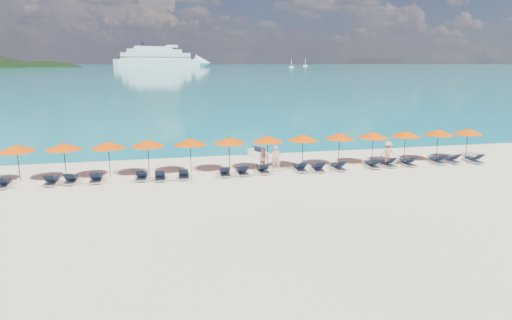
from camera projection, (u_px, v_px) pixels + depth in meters
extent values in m
plane|color=beige|center=(267.00, 193.00, 23.33)|extent=(1400.00, 1400.00, 0.00)
cube|color=#1FA9B2|center=(167.00, 66.00, 652.32)|extent=(1600.00, 1300.00, 0.01)
ellipsoid|color=black|center=(47.00, 96.00, 534.57)|extent=(162.00, 126.00, 85.50)
cube|color=white|center=(158.00, 63.00, 517.91)|extent=(102.37, 59.90, 9.44)
cone|color=white|center=(203.00, 63.00, 553.80)|extent=(27.46, 27.46, 20.76)
cube|color=white|center=(157.00, 56.00, 514.90)|extent=(82.28, 48.78, 7.55)
cube|color=white|center=(155.00, 51.00, 512.54)|extent=(64.48, 39.37, 4.72)
cube|color=white|center=(153.00, 48.00, 510.60)|extent=(44.39, 28.25, 3.30)
cube|color=black|center=(157.00, 57.00, 515.22)|extent=(83.31, 49.38, 0.85)
cube|color=black|center=(157.00, 54.00, 514.48)|extent=(81.26, 48.18, 0.85)
cylinder|color=black|center=(143.00, 44.00, 502.24)|extent=(4.15, 4.15, 5.19)
cube|color=white|center=(291.00, 67.00, 492.43)|extent=(5.22, 1.74, 1.39)
cylinder|color=white|center=(291.00, 63.00, 491.41)|extent=(0.31, 0.31, 8.69)
cube|color=white|center=(305.00, 66.00, 621.57)|extent=(5.97, 1.99, 1.59)
cylinder|color=white|center=(305.00, 62.00, 620.40)|extent=(0.36, 0.36, 9.94)
cube|color=white|center=(258.00, 154.00, 32.17)|extent=(1.32, 2.18, 0.47)
cube|color=black|center=(259.00, 150.00, 31.95)|extent=(0.65, 0.94, 0.30)
cylinder|color=black|center=(255.00, 146.00, 32.50)|extent=(0.46, 0.18, 0.05)
imported|color=tan|center=(276.00, 159.00, 27.72)|extent=(0.64, 0.42, 1.74)
imported|color=tan|center=(264.00, 159.00, 28.17)|extent=(0.75, 0.44, 1.53)
imported|color=tan|center=(387.00, 154.00, 29.33)|extent=(1.20, 0.74, 1.72)
cylinder|color=black|center=(18.00, 163.00, 25.51)|extent=(0.05, 0.05, 2.20)
cone|color=#E54600|center=(16.00, 148.00, 25.30)|extent=(2.10, 2.10, 0.42)
sphere|color=black|center=(16.00, 145.00, 25.25)|extent=(0.08, 0.08, 0.08)
cylinder|color=black|center=(65.00, 161.00, 26.08)|extent=(0.05, 0.05, 2.20)
cone|color=#E54600|center=(63.00, 146.00, 25.88)|extent=(2.10, 2.10, 0.42)
sphere|color=black|center=(63.00, 143.00, 25.83)|extent=(0.08, 0.08, 0.08)
cylinder|color=black|center=(109.00, 159.00, 26.56)|extent=(0.05, 0.05, 2.20)
cone|color=#E54600|center=(108.00, 145.00, 26.35)|extent=(2.10, 2.10, 0.42)
sphere|color=black|center=(108.00, 141.00, 26.30)|extent=(0.08, 0.08, 0.08)
cylinder|color=black|center=(148.00, 157.00, 27.12)|extent=(0.05, 0.05, 2.20)
cone|color=#E54600|center=(148.00, 143.00, 26.91)|extent=(2.10, 2.10, 0.42)
sphere|color=black|center=(147.00, 140.00, 26.86)|extent=(0.08, 0.08, 0.08)
cylinder|color=black|center=(191.00, 155.00, 27.66)|extent=(0.05, 0.05, 2.20)
cone|color=#E54600|center=(190.00, 141.00, 27.46)|extent=(2.10, 2.10, 0.42)
sphere|color=black|center=(190.00, 138.00, 27.41)|extent=(0.08, 0.08, 0.08)
cylinder|color=black|center=(229.00, 154.00, 28.07)|extent=(0.05, 0.05, 2.20)
cone|color=#E54600|center=(229.00, 140.00, 27.87)|extent=(2.10, 2.10, 0.42)
sphere|color=black|center=(229.00, 137.00, 27.82)|extent=(0.08, 0.08, 0.08)
cylinder|color=black|center=(268.00, 152.00, 28.63)|extent=(0.05, 0.05, 2.20)
cone|color=#E54600|center=(268.00, 139.00, 28.42)|extent=(2.10, 2.10, 0.42)
sphere|color=black|center=(268.00, 135.00, 28.37)|extent=(0.08, 0.08, 0.08)
cylinder|color=black|center=(303.00, 151.00, 29.11)|extent=(0.05, 0.05, 2.20)
cone|color=#E54600|center=(303.00, 137.00, 28.90)|extent=(2.10, 2.10, 0.42)
sphere|color=black|center=(303.00, 134.00, 28.85)|extent=(0.08, 0.08, 0.08)
cylinder|color=black|center=(339.00, 149.00, 29.69)|extent=(0.05, 0.05, 2.20)
cone|color=#E54600|center=(340.00, 136.00, 29.48)|extent=(2.10, 2.10, 0.42)
sphere|color=black|center=(340.00, 133.00, 29.43)|extent=(0.08, 0.08, 0.08)
cylinder|color=black|center=(372.00, 148.00, 30.14)|extent=(0.05, 0.05, 2.20)
cone|color=#E54600|center=(373.00, 135.00, 29.93)|extent=(2.10, 2.10, 0.42)
sphere|color=black|center=(373.00, 132.00, 29.88)|extent=(0.08, 0.08, 0.08)
cylinder|color=black|center=(405.00, 146.00, 30.60)|extent=(0.05, 0.05, 2.20)
cone|color=#E54600|center=(406.00, 134.00, 30.39)|extent=(2.10, 2.10, 0.42)
sphere|color=black|center=(406.00, 131.00, 30.34)|extent=(0.08, 0.08, 0.08)
cylinder|color=black|center=(437.00, 145.00, 31.20)|extent=(0.05, 0.05, 2.20)
cone|color=#E54600|center=(439.00, 132.00, 31.00)|extent=(2.10, 2.10, 0.42)
sphere|color=black|center=(439.00, 129.00, 30.95)|extent=(0.08, 0.08, 0.08)
cylinder|color=black|center=(467.00, 143.00, 31.65)|extent=(0.05, 0.05, 2.20)
cone|color=#E54600|center=(468.00, 131.00, 31.45)|extent=(2.10, 2.10, 0.42)
sphere|color=black|center=(468.00, 128.00, 31.40)|extent=(0.08, 0.08, 0.08)
cube|color=silver|center=(3.00, 185.00, 24.50)|extent=(0.71, 1.73, 0.06)
cube|color=black|center=(4.00, 181.00, 24.70)|extent=(0.61, 1.13, 0.04)
cube|color=silver|center=(52.00, 182.00, 25.01)|extent=(0.62, 1.70, 0.06)
cube|color=black|center=(52.00, 178.00, 25.21)|extent=(0.55, 1.10, 0.04)
cube|color=black|center=(48.00, 178.00, 24.39)|extent=(0.55, 0.54, 0.43)
cube|color=silver|center=(71.00, 181.00, 25.34)|extent=(0.67, 1.72, 0.06)
cube|color=black|center=(72.00, 177.00, 25.54)|extent=(0.58, 1.12, 0.04)
cube|color=black|center=(69.00, 176.00, 24.73)|extent=(0.57, 0.55, 0.43)
cube|color=silver|center=(96.00, 180.00, 25.56)|extent=(0.63, 1.70, 0.06)
cube|color=black|center=(97.00, 176.00, 25.76)|extent=(0.56, 1.10, 0.04)
cube|color=black|center=(94.00, 175.00, 24.94)|extent=(0.55, 0.54, 0.43)
cube|color=silver|center=(142.00, 177.00, 26.08)|extent=(0.72, 1.73, 0.06)
cube|color=black|center=(142.00, 174.00, 26.28)|extent=(0.62, 1.13, 0.04)
cube|color=black|center=(140.00, 173.00, 25.45)|extent=(0.58, 0.57, 0.43)
cube|color=silver|center=(160.00, 177.00, 26.02)|extent=(0.63, 1.70, 0.06)
cube|color=black|center=(160.00, 174.00, 26.23)|extent=(0.56, 1.10, 0.04)
cube|color=black|center=(160.00, 173.00, 25.41)|extent=(0.55, 0.54, 0.43)
cube|color=silver|center=(184.00, 176.00, 26.35)|extent=(0.70, 1.73, 0.06)
cube|color=black|center=(184.00, 172.00, 26.55)|extent=(0.60, 1.12, 0.04)
cube|color=black|center=(183.00, 172.00, 25.73)|extent=(0.57, 0.56, 0.43)
cube|color=silver|center=(225.00, 174.00, 26.92)|extent=(0.68, 1.72, 0.06)
cube|color=black|center=(224.00, 170.00, 27.13)|extent=(0.59, 1.12, 0.04)
cube|color=black|center=(226.00, 169.00, 26.30)|extent=(0.57, 0.56, 0.43)
cube|color=silver|center=(242.00, 172.00, 27.20)|extent=(0.67, 1.72, 0.06)
cube|color=black|center=(241.00, 169.00, 27.40)|extent=(0.58, 1.12, 0.04)
cube|color=black|center=(244.00, 168.00, 26.59)|extent=(0.57, 0.55, 0.43)
cube|color=silver|center=(263.00, 171.00, 27.64)|extent=(0.69, 1.72, 0.06)
cube|color=black|center=(262.00, 167.00, 27.84)|extent=(0.59, 1.12, 0.04)
cube|color=black|center=(265.00, 166.00, 27.03)|extent=(0.57, 0.56, 0.43)
cube|color=silver|center=(300.00, 169.00, 28.07)|extent=(0.65, 1.71, 0.06)
cube|color=black|center=(299.00, 166.00, 28.28)|extent=(0.57, 1.11, 0.04)
cube|color=black|center=(303.00, 165.00, 27.45)|extent=(0.56, 0.55, 0.43)
cube|color=silver|center=(318.00, 169.00, 28.08)|extent=(0.78, 1.75, 0.06)
cube|color=black|center=(317.00, 166.00, 28.29)|extent=(0.66, 1.15, 0.04)
cube|color=black|center=(320.00, 165.00, 27.46)|extent=(0.60, 0.59, 0.43)
cube|color=silver|center=(338.00, 168.00, 28.43)|extent=(0.69, 1.72, 0.06)
cube|color=black|center=(336.00, 164.00, 28.63)|extent=(0.59, 1.12, 0.04)
cube|color=black|center=(341.00, 164.00, 27.82)|extent=(0.57, 0.56, 0.43)
cube|color=silver|center=(372.00, 165.00, 29.03)|extent=(0.74, 1.74, 0.06)
cube|color=black|center=(371.00, 162.00, 29.23)|extent=(0.62, 1.14, 0.04)
cube|color=black|center=(376.00, 161.00, 28.41)|extent=(0.59, 0.57, 0.43)
cube|color=silver|center=(387.00, 164.00, 29.36)|extent=(0.79, 1.75, 0.06)
cube|color=black|center=(385.00, 161.00, 29.56)|extent=(0.66, 1.15, 0.04)
cube|color=black|center=(392.00, 160.00, 28.76)|extent=(0.60, 0.59, 0.43)
cube|color=silver|center=(407.00, 163.00, 29.59)|extent=(0.63, 1.70, 0.06)
cube|color=black|center=(405.00, 160.00, 29.79)|extent=(0.56, 1.10, 0.04)
cube|color=black|center=(412.00, 159.00, 28.97)|extent=(0.55, 0.54, 0.43)
cube|color=silver|center=(437.00, 161.00, 30.24)|extent=(0.75, 1.74, 0.06)
cube|color=black|center=(435.00, 158.00, 30.45)|extent=(0.63, 1.14, 0.04)
cube|color=black|center=(441.00, 157.00, 29.62)|extent=(0.59, 0.58, 0.43)
cube|color=silver|center=(450.00, 161.00, 30.45)|extent=(0.67, 1.72, 0.06)
cube|color=black|center=(448.00, 158.00, 30.65)|extent=(0.58, 1.12, 0.04)
cube|color=black|center=(456.00, 157.00, 29.84)|extent=(0.57, 0.55, 0.43)
cube|color=silver|center=(473.00, 161.00, 30.45)|extent=(0.64, 1.71, 0.06)
cube|color=black|center=(471.00, 158.00, 30.66)|extent=(0.57, 1.11, 0.04)
cube|color=black|center=(479.00, 157.00, 29.83)|extent=(0.56, 0.54, 0.43)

